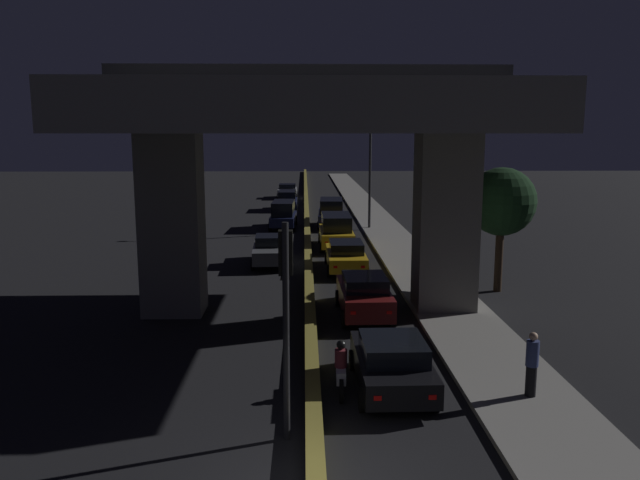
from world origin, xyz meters
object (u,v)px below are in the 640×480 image
object	(u,v)px
street_lamp	(365,156)
car_taxi_yellow_fourth	(336,230)
car_dark_blue_fifth	(331,212)
car_dark_blue_second_oncoming	(283,214)
pedestrian_on_sidewalk	(532,364)
car_taxi_yellow_third	(346,255)
car_grey_lead_oncoming	(271,250)
motorcycle_white_filtering_near	(341,370)
car_dark_red_second	(364,295)
car_silver_fourth_oncoming	(287,191)
car_dark_blue_third_oncoming	(287,200)
traffic_light_left_of_median	(286,293)
car_black_lead	(392,363)

from	to	relation	value
street_lamp	car_taxi_yellow_fourth	size ratio (longest dim) A/B	1.79
car_dark_blue_fifth	car_dark_blue_second_oncoming	distance (m)	3.43
car_dark_blue_second_oncoming	pedestrian_on_sidewalk	bearing A→B (deg)	15.76
car_taxi_yellow_third	car_grey_lead_oncoming	size ratio (longest dim) A/B	1.06
car_grey_lead_oncoming	car_dark_blue_second_oncoming	xyz separation A→B (m)	(0.22, 12.17, 0.27)
car_dark_blue_fifth	pedestrian_on_sidewalk	bearing A→B (deg)	-170.66
car_grey_lead_oncoming	motorcycle_white_filtering_near	size ratio (longest dim) A/B	2.27
car_dark_blue_second_oncoming	car_taxi_yellow_third	bearing A→B (deg)	16.20
car_dark_red_second	motorcycle_white_filtering_near	xyz separation A→B (m)	(-1.24, -6.72, -0.21)
car_taxi_yellow_fourth	car_grey_lead_oncoming	world-z (taller)	car_taxi_yellow_fourth
car_dark_red_second	car_silver_fourth_oncoming	xyz separation A→B (m)	(-3.89, 42.37, -0.05)
car_taxi_yellow_third	car_taxi_yellow_fourth	distance (m)	6.19
street_lamp	car_dark_blue_third_oncoming	world-z (taller)	street_lamp
car_dark_blue_third_oncoming	pedestrian_on_sidewalk	bearing A→B (deg)	10.59
car_grey_lead_oncoming	motorcycle_white_filtering_near	world-z (taller)	car_grey_lead_oncoming
car_taxi_yellow_fourth	motorcycle_white_filtering_near	distance (m)	20.68
motorcycle_white_filtering_near	pedestrian_on_sidewalk	bearing A→B (deg)	-96.23
car_taxi_yellow_third	car_grey_lead_oncoming	distance (m)	4.00
car_taxi_yellow_fourth	car_dark_blue_second_oncoming	world-z (taller)	car_taxi_yellow_fourth
car_taxi_yellow_third	car_dark_blue_fifth	bearing A→B (deg)	0.22
traffic_light_left_of_median	street_lamp	xyz separation A→B (m)	(4.54, 29.88, 1.81)
pedestrian_on_sidewalk	car_grey_lead_oncoming	bearing A→B (deg)	113.55
car_dark_blue_third_oncoming	pedestrian_on_sidewalk	distance (m)	40.23
motorcycle_white_filtering_near	street_lamp	bearing A→B (deg)	-4.64
car_black_lead	car_silver_fourth_oncoming	world-z (taller)	car_silver_fourth_oncoming
street_lamp	car_silver_fourth_oncoming	size ratio (longest dim) A/B	2.09
street_lamp	car_silver_fourth_oncoming	world-z (taller)	street_lamp
traffic_light_left_of_median	car_taxi_yellow_third	world-z (taller)	traffic_light_left_of_median
car_black_lead	motorcycle_white_filtering_near	xyz separation A→B (m)	(-1.33, -0.13, -0.14)
car_dark_blue_second_oncoming	pedestrian_on_sidewalk	xyz separation A→B (m)	(7.07, -28.88, -0.04)
car_black_lead	car_dark_red_second	distance (m)	6.59
motorcycle_white_filtering_near	pedestrian_on_sidewalk	size ratio (longest dim) A/B	1.18
street_lamp	car_dark_blue_fifth	size ratio (longest dim) A/B	1.80
car_dark_blue_fifth	car_dark_blue_third_oncoming	bearing A→B (deg)	20.69
car_dark_blue_fifth	car_dark_blue_second_oncoming	size ratio (longest dim) A/B	1.03
pedestrian_on_sidewalk	car_dark_blue_third_oncoming	bearing A→B (deg)	100.13
street_lamp	car_taxi_yellow_third	bearing A→B (deg)	-99.28
car_dark_red_second	car_dark_blue_second_oncoming	size ratio (longest dim) A/B	0.91
car_dark_blue_second_oncoming	motorcycle_white_filtering_near	world-z (taller)	car_dark_blue_second_oncoming
car_dark_red_second	car_dark_blue_second_oncoming	bearing A→B (deg)	8.45
car_dark_blue_fifth	car_black_lead	bearing A→B (deg)	-177.12
car_silver_fourth_oncoming	car_dark_blue_fifth	bearing A→B (deg)	10.26
car_dark_blue_third_oncoming	car_dark_blue_second_oncoming	bearing A→B (deg)	0.50
car_dark_blue_fifth	car_dark_blue_third_oncoming	size ratio (longest dim) A/B	1.11
car_taxi_yellow_third	car_taxi_yellow_fourth	world-z (taller)	car_taxi_yellow_fourth
car_dark_red_second	pedestrian_on_sidewalk	xyz separation A→B (m)	(3.44, -7.40, 0.17)
car_black_lead	car_dark_blue_third_oncoming	distance (m)	38.96
car_taxi_yellow_fourth	motorcycle_white_filtering_near	bearing A→B (deg)	177.32
car_black_lead	motorcycle_white_filtering_near	distance (m)	1.34
car_taxi_yellow_fourth	car_silver_fourth_oncoming	world-z (taller)	car_taxi_yellow_fourth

